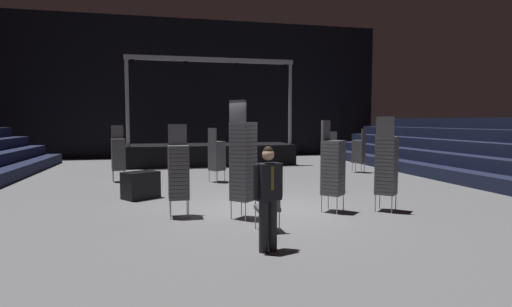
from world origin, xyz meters
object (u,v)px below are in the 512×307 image
at_px(chair_stack_rear_left, 118,154).
at_px(chair_stack_rear_centre, 217,155).
at_px(chair_stack_mid_right, 386,164).
at_px(loose_chair_near_man, 268,204).
at_px(chair_stack_rear_right, 359,151).
at_px(stage_riser, 210,153).
at_px(chair_stack_front_left, 333,166).
at_px(chair_stack_mid_left, 243,160).
at_px(chair_stack_mid_centre, 179,171).
at_px(man_with_tie, 268,192).
at_px(chair_stack_front_right, 329,162).
at_px(equipment_road_case, 141,185).

distance_m(chair_stack_rear_left, chair_stack_rear_centre, 3.43).
bearing_deg(chair_stack_rear_left, chair_stack_mid_right, 125.79).
height_order(chair_stack_rear_centre, loose_chair_near_man, chair_stack_rear_centre).
bearing_deg(chair_stack_rear_right, loose_chair_near_man, -170.16).
bearing_deg(chair_stack_rear_centre, stage_riser, 143.02).
relative_size(chair_stack_rear_left, chair_stack_rear_right, 1.09).
xyz_separation_m(stage_riser, chair_stack_front_left, (1.57, -11.10, 0.49)).
distance_m(chair_stack_mid_left, chair_stack_mid_centre, 1.45).
xyz_separation_m(man_with_tie, loose_chair_near_man, (0.30, 1.14, -0.44)).
xyz_separation_m(man_with_tie, chair_stack_rear_left, (-3.14, 8.60, 0.01)).
bearing_deg(loose_chair_near_man, chair_stack_rear_centre, 91.79).
height_order(man_with_tie, chair_stack_front_left, chair_stack_front_left).
bearing_deg(chair_stack_mid_right, chair_stack_rear_right, 112.50).
relative_size(chair_stack_front_left, chair_stack_mid_right, 0.96).
bearing_deg(man_with_tie, chair_stack_mid_centre, -85.22).
bearing_deg(man_with_tie, chair_stack_front_left, -152.15).
bearing_deg(chair_stack_rear_centre, man_with_tie, -34.05).
relative_size(man_with_tie, chair_stack_rear_left, 0.87).
xyz_separation_m(man_with_tie, chair_stack_front_right, (3.25, 5.14, -0.07)).
bearing_deg(chair_stack_rear_centre, chair_stack_mid_right, -1.92).
bearing_deg(chair_stack_front_left, chair_stack_mid_right, 127.51).
distance_m(chair_stack_mid_left, chair_stack_mid_right, 3.42).
xyz_separation_m(chair_stack_rear_centre, equipment_road_case, (-2.43, -2.55, -0.57)).
xyz_separation_m(chair_stack_mid_left, chair_stack_rear_right, (6.19, 6.79, -0.38)).
distance_m(chair_stack_mid_right, equipment_road_case, 6.45).
xyz_separation_m(chair_stack_mid_right, chair_stack_mid_centre, (-4.77, 0.49, -0.08)).
relative_size(chair_stack_rear_centre, equipment_road_case, 2.09).
distance_m(chair_stack_mid_left, chair_stack_rear_centre, 5.48).
bearing_deg(chair_stack_front_left, chair_stack_front_right, -154.88).
distance_m(man_with_tie, chair_stack_rear_left, 9.15).
relative_size(chair_stack_front_right, chair_stack_rear_left, 0.91).
height_order(chair_stack_front_right, chair_stack_rear_centre, chair_stack_rear_centre).
height_order(stage_riser, chair_stack_mid_right, stage_riser).
relative_size(chair_stack_front_right, chair_stack_mid_centre, 0.88).
relative_size(chair_stack_mid_right, chair_stack_rear_centre, 1.18).
xyz_separation_m(chair_stack_mid_right, loose_chair_near_man, (-3.16, -1.13, -0.58)).
relative_size(chair_stack_mid_left, chair_stack_rear_centre, 1.36).
bearing_deg(chair_stack_front_left, chair_stack_mid_left, -38.50).
height_order(chair_stack_rear_right, chair_stack_rear_centre, chair_stack_rear_centre).
relative_size(man_with_tie, chair_stack_front_left, 0.81).
height_order(chair_stack_rear_right, loose_chair_near_man, chair_stack_rear_right).
relative_size(stage_riser, chair_stack_rear_centre, 4.22).
xyz_separation_m(chair_stack_front_right, chair_stack_mid_centre, (-4.56, -2.37, 0.13)).
height_order(man_with_tie, chair_stack_rear_left, chair_stack_rear_left).
height_order(man_with_tie, loose_chair_near_man, man_with_tie).
bearing_deg(chair_stack_mid_left, man_with_tie, -44.17).
bearing_deg(stage_riser, chair_stack_mid_left, -92.96).
bearing_deg(chair_stack_mid_right, chair_stack_mid_centre, -141.18).
bearing_deg(equipment_road_case, man_with_tie, -66.70).
height_order(chair_stack_mid_right, loose_chair_near_man, chair_stack_mid_right).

